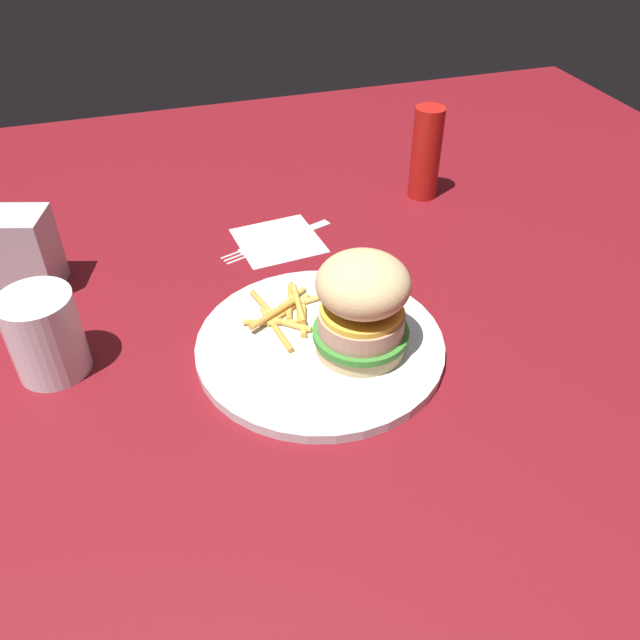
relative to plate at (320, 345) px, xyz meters
name	(u,v)px	position (x,y,z in m)	size (l,w,h in m)	color
ground_plane	(338,360)	(0.02, 0.01, -0.01)	(1.60, 1.60, 0.00)	maroon
plate	(320,345)	(0.00, 0.00, 0.00)	(0.28, 0.28, 0.01)	silver
sandwich	(361,304)	(0.02, 0.04, 0.06)	(0.10, 0.10, 0.12)	tan
fries_pile	(285,312)	(-0.06, -0.02, 0.01)	(0.12, 0.11, 0.01)	#E5B251
napkin	(278,240)	(-0.23, 0.01, -0.01)	(0.11, 0.11, 0.00)	white
fork	(277,239)	(-0.23, 0.01, 0.00)	(0.07, 0.17, 0.00)	silver
drink_glass	(46,337)	(-0.06, -0.28, 0.04)	(0.08, 0.08, 0.10)	silver
napkin_dispenser	(16,252)	(-0.22, -0.32, 0.05)	(0.09, 0.06, 0.10)	#B7BABF
ketchup_bottle	(426,153)	(-0.30, 0.26, 0.06)	(0.04, 0.04, 0.14)	#B21914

